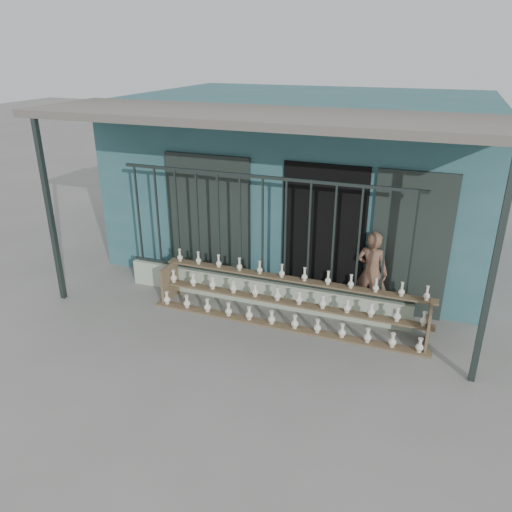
% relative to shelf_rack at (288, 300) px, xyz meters
% --- Properties ---
extents(ground, '(60.00, 60.00, 0.00)m').
position_rel_shelf_rack_xyz_m(ground, '(-0.58, -0.89, -0.36)').
color(ground, slate).
extents(workshop_building, '(7.40, 6.60, 3.21)m').
position_rel_shelf_rack_xyz_m(workshop_building, '(-0.58, 3.34, 1.26)').
color(workshop_building, '#2D5A60').
rests_on(workshop_building, ground).
extents(parapet_wall, '(5.00, 0.20, 0.45)m').
position_rel_shelf_rack_xyz_m(parapet_wall, '(-0.58, 0.41, -0.14)').
color(parapet_wall, '#AABDA2').
rests_on(parapet_wall, ground).
extents(security_fence, '(5.00, 0.04, 1.80)m').
position_rel_shelf_rack_xyz_m(security_fence, '(-0.58, 0.41, 0.99)').
color(security_fence, '#283330').
rests_on(security_fence, parapet_wall).
extents(shelf_rack, '(4.50, 0.68, 0.85)m').
position_rel_shelf_rack_xyz_m(shelf_rack, '(0.00, 0.00, 0.00)').
color(shelf_rack, brown).
rests_on(shelf_rack, ground).
extents(elderly_woman, '(0.57, 0.43, 1.43)m').
position_rel_shelf_rack_xyz_m(elderly_woman, '(1.18, 0.75, 0.35)').
color(elderly_woman, brown).
rests_on(elderly_woman, ground).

